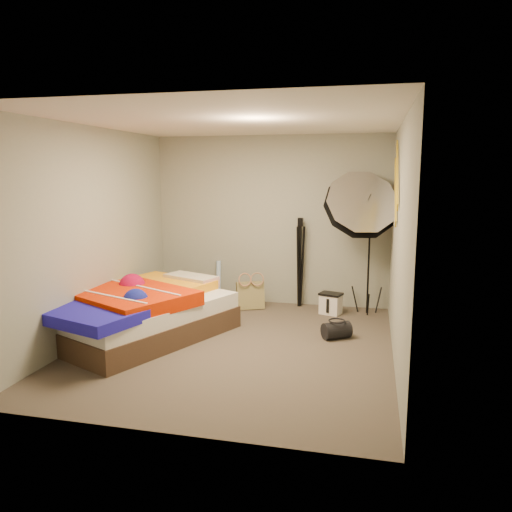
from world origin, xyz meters
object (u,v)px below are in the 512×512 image
(wrapping_roll, at_px, (219,281))
(duffel_bag, at_px, (337,330))
(camera_case, at_px, (331,304))
(camera_tripod, at_px, (300,256))
(photo_umbrella, at_px, (360,207))
(tote_bag, at_px, (250,295))
(bed, at_px, (140,312))

(wrapping_roll, distance_m, duffel_bag, 2.36)
(camera_case, relative_size, camera_tripod, 0.21)
(photo_umbrella, xyz_separation_m, camera_tripod, (-0.85, 0.30, -0.75))
(tote_bag, height_order, bed, bed)
(camera_case, relative_size, photo_umbrella, 0.13)
(wrapping_roll, bearing_deg, bed, -102.67)
(camera_case, distance_m, bed, 2.64)
(tote_bag, bearing_deg, wrapping_roll, 125.48)
(camera_case, relative_size, bed, 0.11)
(bed, xyz_separation_m, photo_umbrella, (2.52, 1.51, 1.20))
(tote_bag, xyz_separation_m, camera_tripod, (0.68, 0.31, 0.55))
(camera_tripod, bearing_deg, duffel_bag, -64.56)
(duffel_bag, bearing_deg, tote_bag, 108.81)
(camera_case, distance_m, photo_umbrella, 1.41)
(photo_umbrella, bearing_deg, wrapping_roll, 171.00)
(wrapping_roll, relative_size, bed, 0.24)
(wrapping_roll, height_order, duffel_bag, wrapping_roll)
(photo_umbrella, distance_m, camera_tripod, 1.17)
(bed, bearing_deg, tote_bag, 56.35)
(camera_case, xyz_separation_m, bed, (-2.16, -1.50, 0.17))
(wrapping_roll, height_order, camera_case, wrapping_roll)
(wrapping_roll, distance_m, photo_umbrella, 2.44)
(duffel_bag, bearing_deg, wrapping_roll, 111.24)
(bed, bearing_deg, wrapping_roll, 77.33)
(bed, relative_size, photo_umbrella, 1.23)
(camera_case, height_order, photo_umbrella, photo_umbrella)
(tote_bag, bearing_deg, camera_tripod, -0.20)
(photo_umbrella, height_order, camera_tripod, photo_umbrella)
(duffel_bag, height_order, photo_umbrella, photo_umbrella)
(duffel_bag, height_order, bed, bed)
(wrapping_roll, relative_size, camera_case, 2.25)
(camera_case, distance_m, duffel_bag, 1.05)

